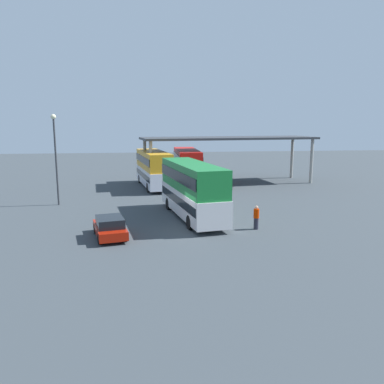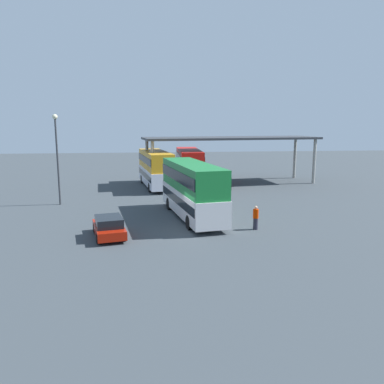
{
  "view_description": "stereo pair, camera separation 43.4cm",
  "coord_description": "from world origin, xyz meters",
  "px_view_note": "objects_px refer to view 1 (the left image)",
  "views": [
    {
      "loc": [
        -3.44,
        -24.72,
        7.21
      ],
      "look_at": [
        0.31,
        3.69,
        2.0
      ],
      "focal_mm": 35.79,
      "sensor_mm": 36.0,
      "label": 1
    },
    {
      "loc": [
        -3.0,
        -24.78,
        7.21
      ],
      "look_at": [
        0.31,
        3.69,
        2.0
      ],
      "focal_mm": 35.79,
      "sensor_mm": 36.0,
      "label": 2
    }
  ],
  "objects_px": {
    "double_decker_main": "(192,188)",
    "lamppost_tall": "(55,149)",
    "double_decker_near_canopy": "(153,168)",
    "parked_hatchback": "(110,227)",
    "double_decker_mid_row": "(187,165)",
    "pedestrian_waiting": "(256,218)"
  },
  "relations": [
    {
      "from": "double_decker_main",
      "to": "pedestrian_waiting",
      "type": "xyz_separation_m",
      "value": [
        3.93,
        -3.84,
        -1.49
      ]
    },
    {
      "from": "double_decker_near_canopy",
      "to": "pedestrian_waiting",
      "type": "height_order",
      "value": "double_decker_near_canopy"
    },
    {
      "from": "double_decker_main",
      "to": "pedestrian_waiting",
      "type": "relative_size",
      "value": 6.41
    },
    {
      "from": "double_decker_main",
      "to": "parked_hatchback",
      "type": "xyz_separation_m",
      "value": [
        -5.85,
        -4.48,
        -1.63
      ]
    },
    {
      "from": "double_decker_mid_row",
      "to": "pedestrian_waiting",
      "type": "height_order",
      "value": "double_decker_mid_row"
    },
    {
      "from": "parked_hatchback",
      "to": "double_decker_near_canopy",
      "type": "xyz_separation_m",
      "value": [
        3.4,
        19.17,
        1.55
      ]
    },
    {
      "from": "double_decker_near_canopy",
      "to": "lamppost_tall",
      "type": "distance_m",
      "value": 12.54
    },
    {
      "from": "pedestrian_waiting",
      "to": "double_decker_main",
      "type": "bearing_deg",
      "value": -79.94
    },
    {
      "from": "double_decker_near_canopy",
      "to": "pedestrian_waiting",
      "type": "bearing_deg",
      "value": -169.03
    },
    {
      "from": "parked_hatchback",
      "to": "pedestrian_waiting",
      "type": "distance_m",
      "value": 9.8
    },
    {
      "from": "lamppost_tall",
      "to": "double_decker_main",
      "type": "bearing_deg",
      "value": -28.68
    },
    {
      "from": "double_decker_mid_row",
      "to": "pedestrian_waiting",
      "type": "xyz_separation_m",
      "value": [
        2.33,
        -20.58,
        -1.42
      ]
    },
    {
      "from": "double_decker_main",
      "to": "lamppost_tall",
      "type": "xyz_separation_m",
      "value": [
        -11.15,
        6.1,
        2.67
      ]
    },
    {
      "from": "double_decker_near_canopy",
      "to": "lamppost_tall",
      "type": "height_order",
      "value": "lamppost_tall"
    },
    {
      "from": "double_decker_near_canopy",
      "to": "double_decker_mid_row",
      "type": "distance_m",
      "value": 4.54
    },
    {
      "from": "double_decker_main",
      "to": "lamppost_tall",
      "type": "bearing_deg",
      "value": 52.13
    },
    {
      "from": "parked_hatchback",
      "to": "double_decker_mid_row",
      "type": "bearing_deg",
      "value": -31.39
    },
    {
      "from": "double_decker_main",
      "to": "double_decker_near_canopy",
      "type": "bearing_deg",
      "value": 0.29
    },
    {
      "from": "double_decker_main",
      "to": "pedestrian_waiting",
      "type": "height_order",
      "value": "double_decker_main"
    },
    {
      "from": "parked_hatchback",
      "to": "lamppost_tall",
      "type": "relative_size",
      "value": 0.53
    },
    {
      "from": "double_decker_main",
      "to": "double_decker_mid_row",
      "type": "distance_m",
      "value": 16.82
    },
    {
      "from": "lamppost_tall",
      "to": "parked_hatchback",
      "type": "bearing_deg",
      "value": -63.37
    }
  ]
}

